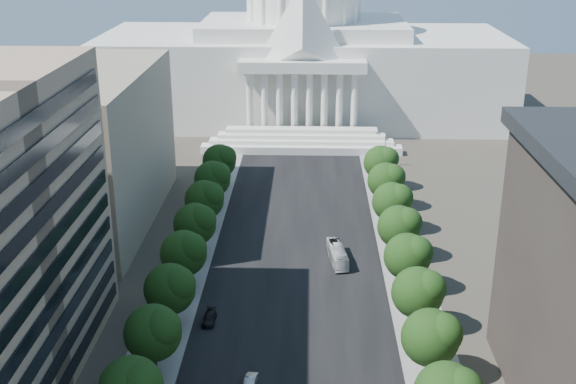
# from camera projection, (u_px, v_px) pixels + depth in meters

# --- Properties ---
(road_asphalt) EXTENTS (30.00, 260.00, 0.01)m
(road_asphalt) POSITION_uv_depth(u_px,v_px,m) (297.00, 243.00, 134.86)
(road_asphalt) COLOR black
(road_asphalt) RESTS_ON ground
(sidewalk_left) EXTENTS (8.00, 260.00, 0.02)m
(sidewalk_left) POSITION_uv_depth(u_px,v_px,m) (196.00, 242.00, 135.41)
(sidewalk_left) COLOR gray
(sidewalk_left) RESTS_ON ground
(sidewalk_right) EXTENTS (8.00, 260.00, 0.02)m
(sidewalk_right) POSITION_uv_depth(u_px,v_px,m) (399.00, 244.00, 134.30)
(sidewalk_right) COLOR gray
(sidewalk_right) RESTS_ON ground
(capitol) EXTENTS (120.00, 56.00, 73.00)m
(capitol) POSITION_uv_depth(u_px,v_px,m) (303.00, 51.00, 216.60)
(capitol) COLOR white
(capitol) RESTS_ON ground
(office_block_left_far) EXTENTS (38.00, 52.00, 30.00)m
(office_block_left_far) POSITION_uv_depth(u_px,v_px,m) (52.00, 148.00, 140.34)
(office_block_left_far) COLOR gray
(office_block_left_far) RESTS_ON ground
(tree_l_d) EXTENTS (7.79, 7.60, 9.97)m
(tree_l_d) POSITION_uv_depth(u_px,v_px,m) (155.00, 332.00, 93.63)
(tree_l_d) COLOR #33261C
(tree_l_d) RESTS_ON ground
(tree_l_e) EXTENTS (7.79, 7.60, 9.97)m
(tree_l_e) POSITION_uv_depth(u_px,v_px,m) (172.00, 288.00, 104.85)
(tree_l_e) COLOR #33261C
(tree_l_e) RESTS_ON ground
(tree_l_f) EXTENTS (7.79, 7.60, 9.97)m
(tree_l_f) POSITION_uv_depth(u_px,v_px,m) (185.00, 252.00, 116.08)
(tree_l_f) COLOR #33261C
(tree_l_f) RESTS_ON ground
(tree_l_g) EXTENTS (7.79, 7.60, 9.97)m
(tree_l_g) POSITION_uv_depth(u_px,v_px,m) (196.00, 223.00, 127.31)
(tree_l_g) COLOR #33261C
(tree_l_g) RESTS_ON ground
(tree_l_h) EXTENTS (7.79, 7.60, 9.97)m
(tree_l_h) POSITION_uv_depth(u_px,v_px,m) (206.00, 199.00, 138.54)
(tree_l_h) COLOR #33261C
(tree_l_h) RESTS_ON ground
(tree_l_i) EXTENTS (7.79, 7.60, 9.97)m
(tree_l_i) POSITION_uv_depth(u_px,v_px,m) (214.00, 178.00, 149.76)
(tree_l_i) COLOR #33261C
(tree_l_i) RESTS_ON ground
(tree_l_j) EXTENTS (7.79, 7.60, 9.97)m
(tree_l_j) POSITION_uv_depth(u_px,v_px,m) (221.00, 160.00, 160.99)
(tree_l_j) COLOR #33261C
(tree_l_j) RESTS_ON ground
(tree_r_d) EXTENTS (7.79, 7.60, 9.97)m
(tree_r_d) POSITION_uv_depth(u_px,v_px,m) (433.00, 336.00, 92.57)
(tree_r_d) COLOR #33261C
(tree_r_d) RESTS_ON ground
(tree_r_e) EXTENTS (7.79, 7.60, 9.97)m
(tree_r_e) POSITION_uv_depth(u_px,v_px,m) (420.00, 291.00, 103.80)
(tree_r_e) COLOR #33261C
(tree_r_e) RESTS_ON ground
(tree_r_f) EXTENTS (7.79, 7.60, 9.97)m
(tree_r_f) POSITION_uv_depth(u_px,v_px,m) (410.00, 255.00, 115.03)
(tree_r_f) COLOR #33261C
(tree_r_f) RESTS_ON ground
(tree_r_g) EXTENTS (7.79, 7.60, 9.97)m
(tree_r_g) POSITION_uv_depth(u_px,v_px,m) (401.00, 226.00, 126.26)
(tree_r_g) COLOR #33261C
(tree_r_g) RESTS_ON ground
(tree_r_h) EXTENTS (7.79, 7.60, 9.97)m
(tree_r_h) POSITION_uv_depth(u_px,v_px,m) (394.00, 201.00, 137.49)
(tree_r_h) COLOR #33261C
(tree_r_h) RESTS_ON ground
(tree_r_i) EXTENTS (7.79, 7.60, 9.97)m
(tree_r_i) POSITION_uv_depth(u_px,v_px,m) (387.00, 180.00, 148.71)
(tree_r_i) COLOR #33261C
(tree_r_i) RESTS_ON ground
(tree_r_j) EXTENTS (7.79, 7.60, 9.97)m
(tree_r_j) POSITION_uv_depth(u_px,v_px,m) (382.00, 162.00, 159.94)
(tree_r_j) COLOR #33261C
(tree_r_j) RESTS_ON ground
(streetlight_c) EXTENTS (2.61, 0.44, 9.00)m
(streetlight_c) POSITION_uv_depth(u_px,v_px,m) (431.00, 295.00, 104.16)
(streetlight_c) COLOR gray
(streetlight_c) RESTS_ON ground
(streetlight_d) EXTENTS (2.61, 0.44, 9.00)m
(streetlight_d) POSITION_uv_depth(u_px,v_px,m) (409.00, 226.00, 127.55)
(streetlight_d) COLOR gray
(streetlight_d) RESTS_ON ground
(streetlight_e) EXTENTS (2.61, 0.44, 9.00)m
(streetlight_e) POSITION_uv_depth(u_px,v_px,m) (394.00, 179.00, 150.94)
(streetlight_e) COLOR gray
(streetlight_e) RESTS_ON ground
(streetlight_f) EXTENTS (2.61, 0.44, 9.00)m
(streetlight_f) POSITION_uv_depth(u_px,v_px,m) (383.00, 145.00, 174.33)
(streetlight_f) COLOR gray
(streetlight_f) RESTS_ON ground
(car_silver) EXTENTS (1.96, 4.25, 1.35)m
(car_silver) POSITION_uv_depth(u_px,v_px,m) (250.00, 383.00, 92.82)
(car_silver) COLOR #A5A8AD
(car_silver) RESTS_ON ground
(car_dark_b) EXTENTS (1.92, 4.60, 1.33)m
(car_dark_b) POSITION_uv_depth(u_px,v_px,m) (209.00, 318.00, 108.03)
(car_dark_b) COLOR black
(car_dark_b) RESTS_ON ground
(city_bus) EXTENTS (3.79, 10.53, 2.87)m
(city_bus) POSITION_uv_depth(u_px,v_px,m) (337.00, 254.00, 127.08)
(city_bus) COLOR silver
(city_bus) RESTS_ON ground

